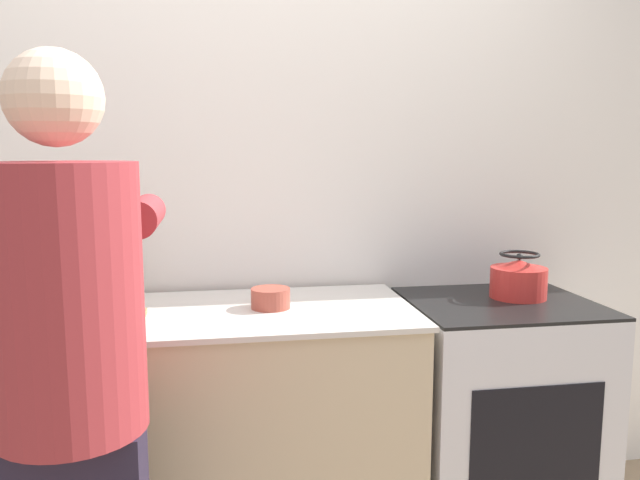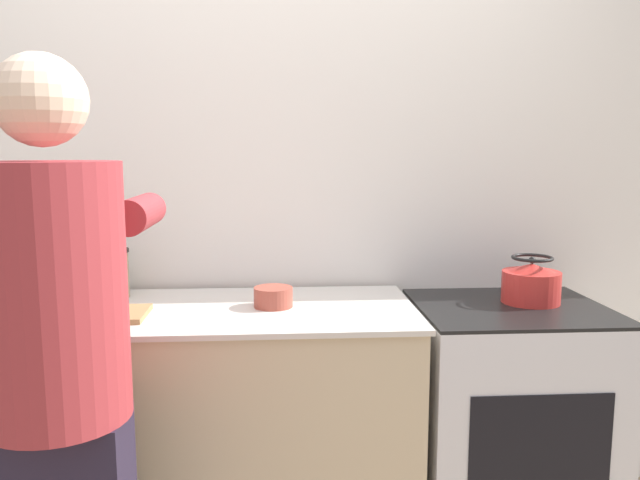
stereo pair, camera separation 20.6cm
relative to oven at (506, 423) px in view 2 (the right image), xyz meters
The scene contains 10 objects.
wall_back 1.29m from the oven, 156.31° to the left, with size 8.00×0.05×2.60m.
counter 1.23m from the oven, behind, with size 1.75×0.64×0.89m.
oven is the anchor object (origin of this frame).
person 1.57m from the oven, 157.51° to the right, with size 0.40×0.64×1.66m.
cutting_board 1.49m from the oven, behind, with size 0.30×0.21×0.02m.
knife 1.54m from the oven, behind, with size 0.21×0.08×0.01m.
kettle 0.52m from the oven, 27.57° to the left, with size 0.21×0.21×0.17m.
bowl_prep 1.75m from the oven, behind, with size 0.18×0.18×0.08m.
bowl_mixing 0.98m from the oven, behind, with size 0.14×0.14×0.07m.
canister_jar 1.57m from the oven, behind, with size 0.15×0.15×0.18m.
Camera 2 is at (0.05, -1.82, 1.44)m, focal length 35.00 mm.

